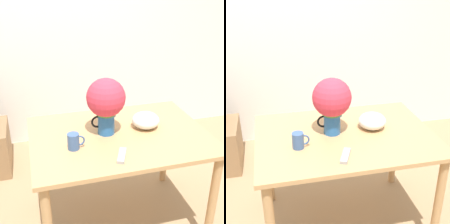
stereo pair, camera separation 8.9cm
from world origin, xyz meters
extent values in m
cube|color=silver|center=(0.00, 1.61, 1.30)|extent=(8.00, 0.05, 2.60)
cube|color=tan|center=(0.23, 0.07, 0.78)|extent=(1.25, 0.91, 0.03)
cylinder|color=tan|center=(0.79, -0.32, 0.38)|extent=(0.06, 0.06, 0.77)
cylinder|color=tan|center=(-0.34, 0.47, 0.38)|extent=(0.06, 0.06, 0.77)
cylinder|color=tan|center=(0.79, 0.47, 0.38)|extent=(0.06, 0.06, 0.77)
cylinder|color=#235B9E|center=(0.14, 0.11, 0.88)|extent=(0.12, 0.12, 0.18)
cone|color=#235B9E|center=(0.19, 0.11, 0.95)|extent=(0.04, 0.04, 0.04)
torus|color=black|center=(0.08, 0.11, 0.89)|extent=(0.09, 0.01, 0.09)
sphere|color=#3D7033|center=(0.14, 0.11, 1.02)|extent=(0.20, 0.20, 0.20)
sphere|color=#CC3347|center=(0.14, 0.11, 1.07)|extent=(0.27, 0.27, 0.27)
cylinder|color=#385689|center=(-0.12, -0.04, 0.85)|extent=(0.08, 0.08, 0.11)
torus|color=#385689|center=(-0.08, -0.04, 0.85)|extent=(0.07, 0.01, 0.07)
ellipsoid|color=silver|center=(0.44, 0.12, 0.85)|extent=(0.20, 0.20, 0.12)
cube|color=#999999|center=(0.15, -0.22, 0.81)|extent=(0.11, 0.17, 0.02)
camera|label=1|loc=(-0.35, -1.79, 1.86)|focal=50.00mm
camera|label=2|loc=(-0.26, -1.81, 1.86)|focal=50.00mm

